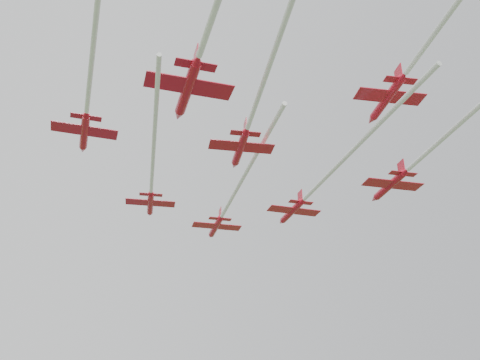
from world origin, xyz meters
name	(u,v)px	position (x,y,z in m)	size (l,w,h in m)	color
jet_lead	(228,206)	(7.90, 18.37, 52.03)	(13.96, 49.98, 2.86)	red
jet_row2_left	(152,178)	(-9.41, 6.70, 48.72)	(14.14, 42.03, 2.37)	red
jet_row2_right	(316,187)	(13.99, -1.18, 48.65)	(10.88, 46.47, 2.63)	red
jet_row3_left	(92,60)	(-22.66, -15.53, 49.81)	(11.51, 58.24, 2.48)	red
jet_row3_mid	(265,76)	(-4.32, -19.70, 50.78)	(20.12, 62.03, 2.70)	red
jet_row3_right	(457,125)	(19.77, -23.73, 48.42)	(17.32, 64.53, 2.68)	red
jet_row4_right	(445,19)	(8.31, -34.30, 51.92)	(18.04, 54.98, 2.57)	red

